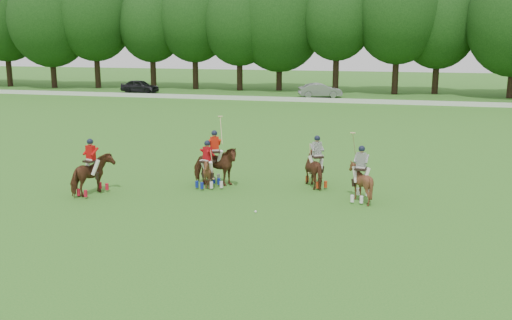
% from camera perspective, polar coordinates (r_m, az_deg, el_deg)
% --- Properties ---
extents(ground, '(180.00, 180.00, 0.00)m').
position_cam_1_polar(ground, '(20.63, -6.61, -6.03)').
color(ground, '#2B7320').
rests_on(ground, ground).
extents(tree_line, '(117.98, 14.32, 14.75)m').
position_cam_1_polar(tree_line, '(66.71, 8.40, 13.72)').
color(tree_line, black).
rests_on(tree_line, ground).
extents(boundary_rail, '(120.00, 0.10, 0.44)m').
position_cam_1_polar(boundary_rail, '(57.07, 6.87, 5.96)').
color(boundary_rail, white).
rests_on(boundary_rail, ground).
extents(car_left, '(4.61, 2.24, 1.52)m').
position_cam_1_polar(car_left, '(67.57, -11.54, 7.24)').
color(car_left, black).
rests_on(car_left, ground).
extents(car_mid, '(4.85, 2.91, 1.51)m').
position_cam_1_polar(car_mid, '(61.60, 6.42, 6.93)').
color(car_mid, gray).
rests_on(car_mid, ground).
extents(polo_red_a, '(1.38, 2.13, 2.36)m').
position_cam_1_polar(polo_red_a, '(24.50, -16.08, -1.40)').
color(polo_red_a, '#442512').
rests_on(polo_red_a, ground).
extents(polo_red_b, '(2.22, 2.09, 3.01)m').
position_cam_1_polar(polo_red_b, '(24.95, -4.14, -0.58)').
color(polo_red_b, '#442512').
rests_on(polo_red_b, ground).
extents(polo_red_c, '(1.55, 1.60, 2.09)m').
position_cam_1_polar(polo_red_c, '(24.71, -4.85, -1.15)').
color(polo_red_c, '#442512').
rests_on(polo_red_c, ground).
extents(polo_stripe_a, '(1.68, 1.99, 2.26)m').
position_cam_1_polar(polo_stripe_a, '(24.96, 6.07, -0.84)').
color(polo_stripe_a, '#442512').
rests_on(polo_stripe_a, ground).
extents(polo_stripe_b, '(1.41, 1.54, 2.78)m').
position_cam_1_polar(polo_stripe_b, '(23.04, 10.40, -2.12)').
color(polo_stripe_b, '#442512').
rests_on(polo_stripe_b, ground).
extents(polo_ball, '(0.09, 0.09, 0.09)m').
position_cam_1_polar(polo_ball, '(21.33, -0.05, -5.19)').
color(polo_ball, white).
rests_on(polo_ball, ground).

